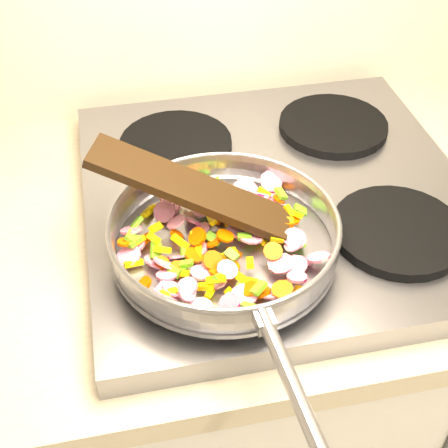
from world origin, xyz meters
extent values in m
cube|color=#939399|center=(-0.70, 1.67, 0.92)|extent=(0.60, 0.60, 0.04)
cylinder|color=black|center=(-0.84, 1.52, 0.95)|extent=(0.19, 0.19, 0.02)
cylinder|color=black|center=(-0.56, 1.52, 0.95)|extent=(0.19, 0.19, 0.02)
cylinder|color=black|center=(-0.84, 1.81, 0.95)|extent=(0.19, 0.19, 0.02)
cylinder|color=black|center=(-0.56, 1.81, 0.95)|extent=(0.19, 0.19, 0.02)
cylinder|color=#9E9EA5|center=(-0.81, 1.53, 0.96)|extent=(0.31, 0.31, 0.01)
torus|color=#9E9EA5|center=(-0.81, 1.53, 0.99)|extent=(0.35, 0.35, 0.05)
torus|color=#9E9EA5|center=(-0.81, 1.53, 1.01)|extent=(0.31, 0.31, 0.01)
cylinder|color=#9E9EA5|center=(-0.80, 1.28, 1.00)|extent=(0.03, 0.19, 0.02)
cube|color=#9E9EA5|center=(-0.80, 1.37, 1.00)|extent=(0.02, 0.03, 0.02)
cylinder|color=#CA134E|center=(-0.85, 1.53, 0.96)|extent=(0.03, 0.04, 0.02)
cube|color=yellow|center=(-0.90, 1.44, 0.98)|extent=(0.03, 0.02, 0.01)
cylinder|color=#CA134E|center=(-0.87, 1.63, 0.97)|extent=(0.03, 0.04, 0.03)
cylinder|color=#D94C00|center=(-0.86, 1.52, 0.97)|extent=(0.04, 0.04, 0.02)
cube|color=#5EA81A|center=(-0.78, 1.53, 0.97)|extent=(0.02, 0.02, 0.02)
cylinder|color=#D94C00|center=(-0.90, 1.51, 0.97)|extent=(0.03, 0.02, 0.02)
cylinder|color=#CA134E|center=(-0.88, 1.52, 0.97)|extent=(0.03, 0.03, 0.02)
cylinder|color=#CA134E|center=(-0.90, 1.45, 0.97)|extent=(0.04, 0.04, 0.02)
cylinder|color=#CA134E|center=(-0.90, 1.45, 0.98)|extent=(0.03, 0.04, 0.02)
cylinder|color=#D94C00|center=(-0.71, 1.55, 0.98)|extent=(0.03, 0.03, 0.01)
cylinder|color=#D94C00|center=(-0.76, 1.54, 0.97)|extent=(0.03, 0.03, 0.02)
cylinder|color=#D94C00|center=(-0.82, 1.48, 0.97)|extent=(0.04, 0.04, 0.01)
cylinder|color=#D94C00|center=(-0.75, 1.57, 0.98)|extent=(0.02, 0.02, 0.01)
cylinder|color=#D94C00|center=(-0.83, 1.53, 0.97)|extent=(0.02, 0.02, 0.02)
cube|color=#5EA81A|center=(-0.81, 1.62, 0.97)|extent=(0.03, 0.02, 0.02)
cylinder|color=#CA134E|center=(-0.88, 1.62, 0.97)|extent=(0.03, 0.03, 0.02)
cylinder|color=#CA134E|center=(-0.83, 1.60, 0.98)|extent=(0.04, 0.04, 0.02)
cylinder|color=#D94C00|center=(-0.93, 1.47, 0.98)|extent=(0.03, 0.03, 0.02)
cube|color=#5EA81A|center=(-0.72, 1.60, 0.99)|extent=(0.02, 0.02, 0.01)
cube|color=#5EA81A|center=(-0.69, 1.58, 0.97)|extent=(0.02, 0.02, 0.01)
cube|color=yellow|center=(-0.85, 1.54, 0.98)|extent=(0.02, 0.02, 0.02)
cube|color=#5EA81A|center=(-0.82, 1.61, 0.99)|extent=(0.02, 0.02, 0.01)
cylinder|color=#CA134E|center=(-0.93, 1.55, 0.97)|extent=(0.03, 0.03, 0.01)
cube|color=yellow|center=(-0.76, 1.53, 0.97)|extent=(0.02, 0.02, 0.02)
cube|color=yellow|center=(-0.90, 1.52, 0.98)|extent=(0.02, 0.02, 0.01)
cube|color=yellow|center=(-0.81, 1.50, 0.98)|extent=(0.02, 0.02, 0.01)
cube|color=yellow|center=(-0.82, 1.44, 0.97)|extent=(0.02, 0.02, 0.01)
cylinder|color=#CA134E|center=(-0.82, 1.47, 0.99)|extent=(0.04, 0.04, 0.02)
cylinder|color=#CA134E|center=(-0.89, 1.60, 0.98)|extent=(0.04, 0.04, 0.03)
cube|color=yellow|center=(-0.73, 1.43, 0.97)|extent=(0.03, 0.01, 0.02)
cylinder|color=#D94C00|center=(-0.83, 1.47, 0.98)|extent=(0.03, 0.03, 0.01)
cube|color=yellow|center=(-0.93, 1.55, 0.98)|extent=(0.02, 0.02, 0.01)
cylinder|color=#D94C00|center=(-0.84, 1.62, 0.98)|extent=(0.03, 0.04, 0.02)
cylinder|color=#CA134E|center=(-0.78, 1.43, 0.97)|extent=(0.04, 0.03, 0.01)
cube|color=#5EA81A|center=(-0.89, 1.48, 0.98)|extent=(0.02, 0.02, 0.01)
cylinder|color=#CA134E|center=(-0.73, 1.46, 0.98)|extent=(0.03, 0.03, 0.02)
cylinder|color=#D94C00|center=(-0.79, 1.43, 0.97)|extent=(0.03, 0.03, 0.02)
cylinder|color=#CA134E|center=(-0.88, 1.44, 0.99)|extent=(0.02, 0.03, 0.03)
cylinder|color=#D94C00|center=(-0.72, 1.59, 0.98)|extent=(0.02, 0.03, 0.02)
cube|color=yellow|center=(-0.79, 1.47, 0.99)|extent=(0.01, 0.03, 0.02)
cylinder|color=#D94C00|center=(-0.78, 1.60, 0.96)|extent=(0.03, 0.02, 0.02)
cube|color=yellow|center=(-0.86, 1.45, 0.97)|extent=(0.03, 0.02, 0.02)
cube|color=yellow|center=(-0.80, 1.45, 0.97)|extent=(0.03, 0.03, 0.02)
cylinder|color=#CA134E|center=(-0.85, 1.58, 0.97)|extent=(0.03, 0.03, 0.03)
cube|color=#5EA81A|center=(-0.87, 1.52, 0.97)|extent=(0.01, 0.02, 0.01)
cylinder|color=#CA134E|center=(-0.90, 1.48, 0.98)|extent=(0.03, 0.03, 0.01)
cylinder|color=#CA134E|center=(-0.78, 1.52, 0.98)|extent=(0.05, 0.05, 0.01)
cube|color=yellow|center=(-0.75, 1.51, 0.98)|extent=(0.02, 0.01, 0.01)
cube|color=yellow|center=(-0.91, 1.62, 0.97)|extent=(0.03, 0.03, 0.01)
cube|color=yellow|center=(-0.79, 1.46, 0.97)|extent=(0.02, 0.02, 0.01)
cylinder|color=#D94C00|center=(-0.84, 1.49, 0.99)|extent=(0.03, 0.03, 0.03)
cube|color=yellow|center=(-0.84, 1.45, 0.99)|extent=(0.03, 0.02, 0.02)
cylinder|color=#CA134E|center=(-0.75, 1.61, 0.98)|extent=(0.04, 0.04, 0.02)
cube|color=#5EA81A|center=(-0.93, 1.54, 0.98)|extent=(0.03, 0.02, 0.01)
cylinder|color=#D94C00|center=(-0.88, 1.49, 0.97)|extent=(0.03, 0.03, 0.02)
cube|color=#5EA81A|center=(-0.79, 1.43, 0.99)|extent=(0.02, 0.02, 0.01)
cylinder|color=#CA134E|center=(-0.74, 1.43, 0.99)|extent=(0.04, 0.04, 0.01)
cylinder|color=#D94C00|center=(-0.87, 1.56, 0.97)|extent=(0.03, 0.03, 0.02)
cylinder|color=#CA134E|center=(-0.84, 1.56, 0.97)|extent=(0.04, 0.04, 0.02)
cylinder|color=#CA134E|center=(-0.73, 1.60, 0.97)|extent=(0.04, 0.04, 0.01)
cylinder|color=#D94C00|center=(-0.80, 1.43, 0.98)|extent=(0.03, 0.03, 0.02)
cube|color=#5EA81A|center=(-0.91, 1.52, 0.98)|extent=(0.02, 0.02, 0.02)
cube|color=yellow|center=(-0.94, 1.51, 0.97)|extent=(0.03, 0.01, 0.01)
cube|color=yellow|center=(-0.91, 1.54, 0.99)|extent=(0.02, 0.03, 0.02)
cube|color=yellow|center=(-0.88, 1.61, 0.98)|extent=(0.03, 0.02, 0.01)
cube|color=yellow|center=(-0.87, 1.54, 0.98)|extent=(0.03, 0.02, 0.02)
cylinder|color=#CA134E|center=(-0.76, 1.62, 0.98)|extent=(0.03, 0.03, 0.02)
cylinder|color=#D94C00|center=(-0.82, 1.57, 0.98)|extent=(0.02, 0.03, 0.02)
cube|color=#5EA81A|center=(-0.76, 1.59, 0.97)|extent=(0.03, 0.02, 0.01)
cube|color=yellow|center=(-0.73, 1.54, 0.98)|extent=(0.03, 0.02, 0.01)
cylinder|color=#D94C00|center=(-0.81, 1.66, 0.97)|extent=(0.04, 0.04, 0.01)
cylinder|color=#D94C00|center=(-0.72, 1.62, 0.97)|extent=(0.03, 0.03, 0.01)
cube|color=yellow|center=(-0.85, 1.44, 0.97)|extent=(0.02, 0.02, 0.01)
cylinder|color=#CA134E|center=(-0.86, 1.47, 0.98)|extent=(0.04, 0.04, 0.01)
cylinder|color=#CA134E|center=(-0.94, 1.53, 0.97)|extent=(0.05, 0.05, 0.02)
cube|color=#5EA81A|center=(-0.81, 1.41, 0.98)|extent=(0.02, 0.03, 0.01)
cylinder|color=#CA134E|center=(-0.79, 1.54, 0.98)|extent=(0.04, 0.05, 0.02)
cube|color=#5EA81A|center=(-0.88, 1.50, 0.97)|extent=(0.02, 0.02, 0.02)
cube|color=yellow|center=(-0.82, 1.56, 0.98)|extent=(0.01, 0.02, 0.01)
cylinder|color=#CA134E|center=(-0.87, 1.63, 0.98)|extent=(0.04, 0.04, 0.01)
cube|color=yellow|center=(-0.81, 1.59, 0.97)|extent=(0.03, 0.02, 0.02)
cylinder|color=#D94C00|center=(-0.76, 1.42, 0.98)|extent=(0.04, 0.04, 0.01)
cube|color=#5EA81A|center=(-0.74, 1.53, 0.97)|extent=(0.02, 0.02, 0.01)
cylinder|color=#CA134E|center=(-0.91, 1.51, 0.97)|extent=(0.03, 0.03, 0.03)
cube|color=#5EA81A|center=(-0.72, 1.51, 0.97)|extent=(0.02, 0.02, 0.02)
cylinder|color=#CA134E|center=(-0.87, 1.57, 0.98)|extent=(0.03, 0.04, 0.02)
cube|color=#5EA81A|center=(-0.83, 1.60, 0.97)|extent=(0.01, 0.02, 0.01)
cube|color=yellow|center=(-0.85, 1.52, 0.97)|extent=(0.01, 0.02, 0.02)
cylinder|color=#CA134E|center=(-0.70, 1.47, 0.98)|extent=(0.04, 0.04, 0.02)
cylinder|color=#D94C00|center=(-0.76, 1.49, 0.99)|extent=(0.04, 0.03, 0.02)
cylinder|color=#CA134E|center=(-0.72, 1.63, 0.98)|extent=(0.04, 0.04, 0.02)
cube|color=yellow|center=(-0.74, 1.61, 0.98)|extent=(0.02, 0.02, 0.02)
cube|color=#5EA81A|center=(-0.93, 1.58, 0.98)|extent=(0.02, 0.02, 0.02)
cylinder|color=#CA134E|center=(-0.90, 1.50, 0.98)|extent=(0.03, 0.03, 0.03)
cylinder|color=#CA134E|center=(-0.94, 1.56, 0.97)|extent=(0.03, 0.04, 0.03)
cylinder|color=#CA134E|center=(-0.73, 1.56, 0.98)|extent=(0.04, 0.04, 0.01)
cylinder|color=#D94C00|center=(-0.80, 1.51, 0.97)|extent=(0.02, 0.03, 0.02)
cube|color=#5EA81A|center=(-0.84, 1.45, 0.99)|extent=(0.02, 0.02, 0.02)
cube|color=#5EA81A|center=(-0.94, 1.55, 0.99)|extent=(0.02, 0.02, 0.02)
cylinder|color=#D94C00|center=(-0.78, 1.62, 0.98)|extent=(0.03, 0.03, 0.02)
cylinder|color=#D94C00|center=(-0.81, 1.53, 0.99)|extent=(0.03, 0.03, 0.01)
cylinder|color=#CA134E|center=(-0.84, 1.46, 0.97)|extent=(0.03, 0.03, 0.01)
cylinder|color=#CA134E|center=(-0.81, 1.43, 0.98)|extent=(0.05, 0.05, 0.01)
cylinder|color=#CA134E|center=(-0.78, 1.60, 0.97)|extent=(0.03, 0.03, 0.02)
cylinder|color=#D94C00|center=(-0.95, 1.54, 0.98)|extent=(0.03, 0.03, 0.01)
cylinder|color=#CA134E|center=(-0.73, 1.56, 0.98)|extent=(0.04, 0.04, 0.02)
cylinder|color=#CA134E|center=(-0.75, 1.60, 0.98)|extent=(0.04, 0.04, 0.02)
cylinder|color=#CA134E|center=(-0.83, 1.47, 0.97)|extent=(0.03, 0.03, 0.01)
cube|color=#5EA81A|center=(-0.81, 1.67, 0.97)|extent=(0.02, 0.02, 0.01)
cube|color=#5EA81A|center=(-0.87, 1.49, 0.98)|extent=(0.02, 0.02, 0.01)
cube|color=yellow|center=(-0.83, 1.51, 0.97)|extent=(0.02, 0.01, 0.01)
cylinder|color=#D94C00|center=(-0.75, 1.41, 0.98)|extent=(0.03, 0.03, 0.01)
cylinder|color=#CA134E|center=(-0.72, 1.51, 0.98)|extent=(0.05, 0.04, 0.02)
cube|color=#5EA81A|center=(-0.81, 1.49, 0.98)|extent=(0.02, 0.02, 0.01)
cylinder|color=#CA134E|center=(-0.75, 1.47, 0.98)|extent=(0.04, 0.04, 0.01)
cylinder|color=#CA134E|center=(-0.88, 1.45, 0.98)|extent=(0.04, 0.04, 0.02)
cube|color=yellow|center=(-0.80, 1.44, 0.97)|extent=(0.02, 0.02, 0.02)
cube|color=#5EA81A|center=(-0.82, 1.60, 0.97)|extent=(0.02, 0.02, 0.01)
cube|color=yellow|center=(-0.72, 1.56, 0.99)|extent=(0.01, 0.02, 0.02)
cube|color=#5EA81A|center=(-0.80, 1.65, 0.98)|extent=(0.02, 0.02, 0.02)
cylinder|color=#D94C00|center=(-0.81, 1.65, 0.97)|extent=(0.04, 0.04, 0.01)
cube|color=#5EA81A|center=(-0.83, 1.54, 0.97)|extent=(0.03, 0.03, 0.01)
cylinder|color=#CA134E|center=(-0.94, 1.57, 0.98)|extent=(0.04, 0.04, 0.02)
cube|color=yellow|center=(-0.87, 1.64, 0.99)|extent=(0.03, 0.02, 0.02)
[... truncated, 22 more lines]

